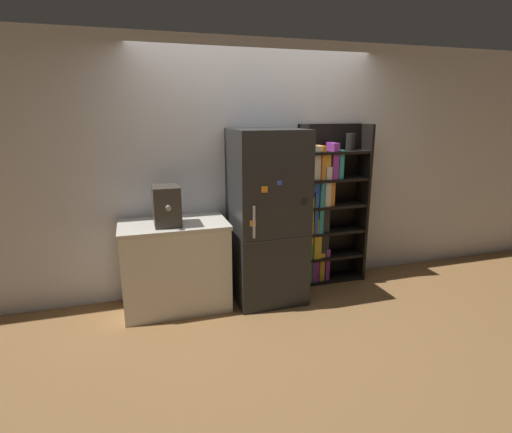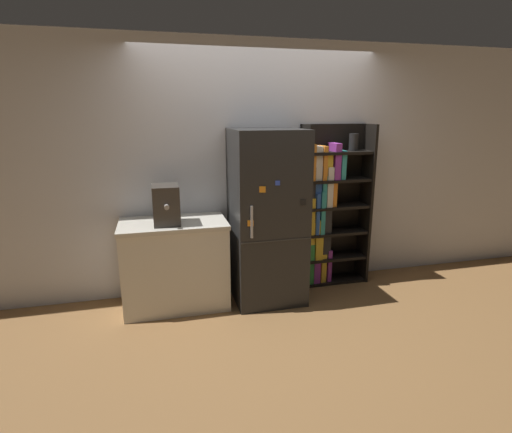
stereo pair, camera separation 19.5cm
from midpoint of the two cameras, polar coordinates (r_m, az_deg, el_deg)
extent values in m
plane|color=olive|center=(4.21, 0.62, -11.87)|extent=(16.00, 16.00, 0.00)
cube|color=silver|center=(4.26, -1.29, 6.82)|extent=(8.00, 0.05, 2.60)
cube|color=black|center=(4.01, 0.18, -0.04)|extent=(0.69, 0.68, 1.73)
cube|color=#333333|center=(3.73, 1.74, -3.45)|extent=(0.68, 0.01, 0.01)
cube|color=#B2B2B7|center=(3.60, -1.82, -0.83)|extent=(0.02, 0.02, 0.30)
cube|color=orange|center=(3.61, -2.01, -1.00)|extent=(0.06, 0.01, 0.06)
cube|color=orange|center=(3.57, -0.33, 3.89)|extent=(0.06, 0.02, 0.06)
cube|color=blue|center=(3.60, 1.76, 4.82)|extent=(0.04, 0.02, 0.04)
cube|color=black|center=(3.72, 5.47, 2.09)|extent=(0.05, 0.01, 0.05)
cube|color=black|center=(4.34, 5.36, 1.26)|extent=(0.03, 0.29, 1.76)
cube|color=black|center=(4.66, 13.71, 1.84)|extent=(0.03, 0.29, 1.76)
cube|color=black|center=(4.60, 8.97, 1.91)|extent=(0.76, 0.03, 1.76)
cube|color=black|center=(4.76, 9.24, -8.65)|extent=(0.70, 0.26, 0.03)
cube|color=black|center=(4.65, 9.38, -5.50)|extent=(0.70, 0.26, 0.03)
cube|color=black|center=(4.56, 9.53, -2.03)|extent=(0.70, 0.26, 0.03)
cube|color=black|center=(4.49, 9.69, 1.56)|extent=(0.70, 0.26, 0.03)
cube|color=black|center=(4.43, 9.85, 5.26)|extent=(0.70, 0.26, 0.03)
cube|color=black|center=(4.39, 10.02, 9.04)|extent=(0.70, 0.26, 0.03)
cube|color=#338C3F|center=(4.54, 5.90, -6.33)|extent=(0.07, 0.22, 0.46)
cube|color=purple|center=(4.61, 6.77, -7.07)|extent=(0.07, 0.23, 0.31)
cube|color=gold|center=(4.63, 7.77, -6.85)|extent=(0.06, 0.19, 0.33)
cube|color=purple|center=(4.66, 8.51, -6.49)|extent=(0.05, 0.20, 0.37)
cube|color=gold|center=(4.45, 6.00, -3.22)|extent=(0.07, 0.21, 0.42)
cube|color=gold|center=(4.49, 7.05, -2.91)|extent=(0.09, 0.23, 0.46)
cube|color=#262628|center=(4.54, 8.17, -3.04)|extent=(0.09, 0.19, 0.41)
cube|color=gold|center=(4.37, 6.03, 0.31)|extent=(0.06, 0.22, 0.40)
cube|color=#2D59B2|center=(4.39, 6.81, 0.68)|extent=(0.04, 0.22, 0.45)
cube|color=teal|center=(4.42, 7.48, 0.85)|extent=(0.05, 0.24, 0.47)
cube|color=#262628|center=(4.46, 8.26, 0.72)|extent=(0.07, 0.21, 0.43)
cube|color=#262628|center=(4.31, 6.11, 4.31)|extent=(0.06, 0.20, 0.43)
cube|color=#2D59B2|center=(4.33, 6.97, 4.42)|extent=(0.07, 0.19, 0.45)
cube|color=teal|center=(4.37, 7.71, 3.77)|extent=(0.05, 0.22, 0.34)
cube|color=silver|center=(4.39, 8.45, 4.40)|extent=(0.06, 0.23, 0.43)
cube|color=orange|center=(4.42, 9.21, 3.60)|extent=(0.04, 0.19, 0.30)
cube|color=orange|center=(4.26, 6.18, 7.80)|extent=(0.05, 0.22, 0.38)
cube|color=silver|center=(4.29, 7.02, 7.65)|extent=(0.08, 0.18, 0.35)
cube|color=orange|center=(4.32, 7.79, 7.69)|extent=(0.04, 0.22, 0.35)
cube|color=gold|center=(4.36, 8.46, 7.29)|extent=(0.06, 0.20, 0.29)
cube|color=purple|center=(4.37, 9.50, 7.88)|extent=(0.07, 0.22, 0.38)
cube|color=teal|center=(4.42, 10.29, 7.41)|extent=(0.05, 0.21, 0.30)
cylinder|color=black|center=(4.47, 12.12, 10.39)|extent=(0.10, 0.10, 0.18)
cube|color=silver|center=(4.03, -12.79, -7.09)|extent=(1.00, 0.59, 0.83)
cube|color=beige|center=(3.89, -13.15, -1.15)|extent=(1.02, 0.61, 0.04)
cube|color=#38332D|center=(3.78, -14.10, 1.52)|extent=(0.24, 0.30, 0.37)
cylinder|color=#A5A39E|center=(3.60, -13.94, 1.18)|extent=(0.04, 0.06, 0.04)
camera|label=1|loc=(0.10, -91.39, -0.36)|focal=28.00mm
camera|label=2|loc=(0.10, 88.61, 0.36)|focal=28.00mm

